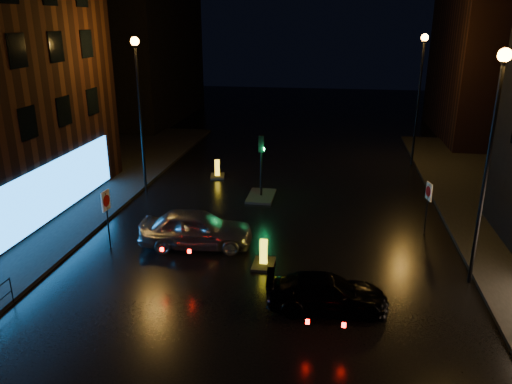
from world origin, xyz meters
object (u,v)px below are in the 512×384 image
silver_hatchback (196,229)px  traffic_signal (261,188)px  bollard_near (264,260)px  road_sign_left (106,206)px  road_sign_right (428,196)px  dark_sedan (327,293)px  bollard_far (217,173)px

silver_hatchback → traffic_signal: bearing=-21.5°
traffic_signal → bollard_near: traffic_signal is taller
road_sign_left → road_sign_right: 13.95m
dark_sedan → road_sign_right: bearing=-36.7°
bollard_near → silver_hatchback: bearing=156.8°
traffic_signal → silver_hatchback: size_ratio=0.73×
traffic_signal → road_sign_left: bearing=-126.5°
bollard_far → road_sign_right: (11.25, -6.86, 1.57)m
dark_sedan → bollard_near: (-2.54, 2.73, -0.35)m
silver_hatchback → road_sign_right: road_sign_right is taller
traffic_signal → bollard_near: 7.99m
dark_sedan → silver_hatchback: bearing=48.8°
traffic_signal → road_sign_right: 8.93m
dark_sedan → road_sign_left: bearing=64.8°
bollard_near → traffic_signal: bearing=99.2°
silver_hatchback → bollard_near: bearing=-119.3°
road_sign_right → traffic_signal: bearing=-37.2°
road_sign_right → bollard_near: bearing=19.2°
dark_sedan → bollard_near: dark_sedan is taller
silver_hatchback → bollard_near: 3.39m
traffic_signal → dark_sedan: traffic_signal is taller
silver_hatchback → road_sign_left: size_ratio=1.87×
silver_hatchback → road_sign_right: (9.85, 2.93, 1.00)m
bollard_near → bollard_far: 11.97m
bollard_near → road_sign_right: road_sign_right is taller
dark_sedan → traffic_signal: bearing=14.3°
silver_hatchback → road_sign_left: bearing=95.3°
traffic_signal → bollard_far: traffic_signal is taller
traffic_signal → road_sign_right: (8.05, -3.64, 1.31)m
silver_hatchback → road_sign_left: 3.85m
dark_sedan → bollard_near: size_ratio=3.24×
silver_hatchback → road_sign_right: size_ratio=1.97×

